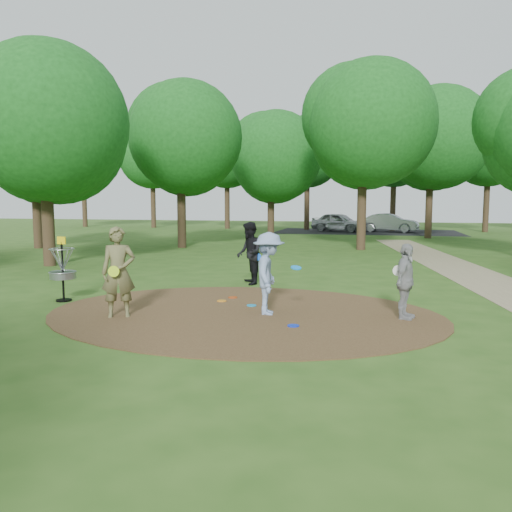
# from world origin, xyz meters

# --- Properties ---
(ground) EXTENTS (100.00, 100.00, 0.00)m
(ground) POSITION_xyz_m (0.00, 0.00, 0.00)
(ground) COLOR #2D5119
(ground) RESTS_ON ground
(dirt_clearing) EXTENTS (8.40, 8.40, 0.02)m
(dirt_clearing) POSITION_xyz_m (0.00, 0.00, 0.01)
(dirt_clearing) COLOR #47301C
(dirt_clearing) RESTS_ON ground
(parking_lot) EXTENTS (14.00, 8.00, 0.01)m
(parking_lot) POSITION_xyz_m (2.00, 30.00, 0.00)
(parking_lot) COLOR black
(parking_lot) RESTS_ON ground
(player_observer_with_disc) EXTENTS (0.81, 0.70, 1.86)m
(player_observer_with_disc) POSITION_xyz_m (-2.37, -0.91, 0.93)
(player_observer_with_disc) COLOR brown
(player_observer_with_disc) RESTS_ON ground
(player_throwing_with_disc) EXTENTS (1.12, 1.19, 1.73)m
(player_throwing_with_disc) POSITION_xyz_m (0.55, 0.05, 0.87)
(player_throwing_with_disc) COLOR #829AC3
(player_throwing_with_disc) RESTS_ON ground
(player_walking_with_disc) EXTENTS (0.96, 1.06, 1.79)m
(player_walking_with_disc) POSITION_xyz_m (-0.80, 3.70, 0.90)
(player_walking_with_disc) COLOR black
(player_walking_with_disc) RESTS_ON ground
(player_waiting_with_disc) EXTENTS (0.64, 0.97, 1.53)m
(player_waiting_with_disc) POSITION_xyz_m (3.30, 0.26, 0.77)
(player_waiting_with_disc) COLOR #939396
(player_waiting_with_disc) RESTS_ON ground
(disc_ground_cyan) EXTENTS (0.22, 0.22, 0.02)m
(disc_ground_cyan) POSITION_xyz_m (0.01, 0.72, 0.03)
(disc_ground_cyan) COLOR #198FCA
(disc_ground_cyan) RESTS_ON dirt_clearing
(disc_ground_blue) EXTENTS (0.22, 0.22, 0.02)m
(disc_ground_blue) POSITION_xyz_m (1.23, -0.88, 0.03)
(disc_ground_blue) COLOR #0C27D0
(disc_ground_blue) RESTS_ON dirt_clearing
(disc_ground_red) EXTENTS (0.22, 0.22, 0.02)m
(disc_ground_red) POSITION_xyz_m (-0.67, 1.54, 0.03)
(disc_ground_red) COLOR #B93C12
(disc_ground_red) RESTS_ON dirt_clearing
(car_left) EXTENTS (4.71, 3.29, 1.49)m
(car_left) POSITION_xyz_m (-0.13, 29.80, 0.74)
(car_left) COLOR #96999D
(car_left) RESTS_ON ground
(car_right) EXTENTS (4.60, 2.32, 1.45)m
(car_right) POSITION_xyz_m (3.71, 30.02, 0.72)
(car_right) COLOR #9FA2A7
(car_right) RESTS_ON ground
(disc_ground_orange) EXTENTS (0.22, 0.22, 0.02)m
(disc_ground_orange) POSITION_xyz_m (-0.80, 1.06, 0.03)
(disc_ground_orange) COLOR orange
(disc_ground_orange) RESTS_ON dirt_clearing
(disc_golf_basket) EXTENTS (0.63, 0.63, 1.54)m
(disc_golf_basket) POSITION_xyz_m (-4.50, 0.30, 0.87)
(disc_golf_basket) COLOR black
(disc_golf_basket) RESTS_ON ground
(tree_ring) EXTENTS (36.89, 45.93, 9.41)m
(tree_ring) POSITION_xyz_m (1.71, 9.47, 5.25)
(tree_ring) COLOR #332316
(tree_ring) RESTS_ON ground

